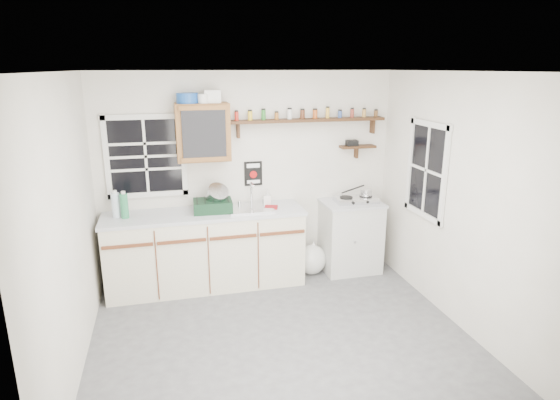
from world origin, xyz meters
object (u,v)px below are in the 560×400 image
Objects in this scene: upper_cabinet at (203,132)px; main_cabinet at (206,249)px; hotplate at (356,199)px; dish_rack at (214,202)px; spice_shelf at (308,119)px; right_cabinet at (350,236)px.

main_cabinet is at bearing -103.68° from upper_cabinet.
hotplate is (1.88, 0.01, 0.48)m from main_cabinet.
spice_shelf is at bearing 12.38° from dish_rack.
upper_cabinet is 2.05m from hotplate.
dish_rack is at bearing -179.72° from right_cabinet.
upper_cabinet is 1.21× the size of hotplate.
hotplate is (1.76, -0.01, -0.08)m from dish_rack.
main_cabinet is at bearing -179.21° from right_cabinet.
upper_cabinet reaches higher than spice_shelf.
dish_rack is at bearing -57.24° from upper_cabinet.
spice_shelf reaches higher than right_cabinet.
dish_rack is (-1.18, -0.20, -0.90)m from spice_shelf.
upper_cabinet reaches higher than hotplate.
spice_shelf is 4.18× the size of dish_rack.
upper_cabinet is (-1.80, 0.12, 1.37)m from right_cabinet.
dish_rack reaches higher than hotplate.
hotplate is (0.05, -0.02, 0.49)m from right_cabinet.
hotplate reaches higher than right_cabinet.
upper_cabinet is at bearing 178.39° from hotplate.
right_cabinet is at bearing -3.76° from upper_cabinet.
hotplate is at bearing -4.29° from upper_cabinet.
hotplate is (0.59, -0.21, -0.98)m from spice_shelf.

